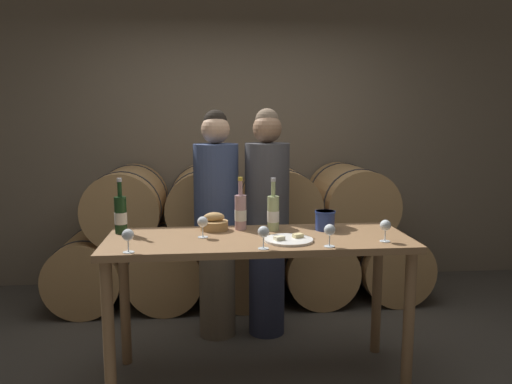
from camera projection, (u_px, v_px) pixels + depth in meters
The scene contains 17 objects.
ground_plane at pixel (258, 377), 3.09m from camera, with size 10.00×10.00×0.00m, color #4C473F.
stone_wall_back at pixel (237, 117), 4.81m from camera, with size 10.00×0.12×3.20m.
barrel_stack at pixel (242, 236), 4.40m from camera, with size 3.22×0.90×1.18m.
tasting_table at pixel (258, 257), 2.97m from camera, with size 1.79×0.66×0.89m.
person_left at pixel (217, 222), 3.58m from camera, with size 0.32×0.32×1.65m.
person_right at pixel (267, 220), 3.62m from camera, with size 0.32×0.32×1.66m.
wine_bottle_red at pixel (121, 215), 3.03m from camera, with size 0.08×0.08×0.34m.
wine_bottle_white at pixel (273, 213), 3.10m from camera, with size 0.08×0.08×0.33m.
wine_bottle_rose at pixel (241, 212), 3.14m from camera, with size 0.08×0.08×0.33m.
blue_crock at pixel (325, 220), 3.13m from camera, with size 0.13×0.13×0.12m.
bread_basket at pixel (214, 223), 3.13m from camera, with size 0.17×0.17×0.11m.
cheese_plate at pixel (289, 240), 2.85m from camera, with size 0.28×0.28×0.04m.
wine_glass_far_left at pixel (128, 236), 2.60m from camera, with size 0.06×0.06×0.13m.
wine_glass_left at pixel (203, 223), 2.93m from camera, with size 0.06×0.06×0.13m.
wine_glass_center at pixel (263, 233), 2.67m from camera, with size 0.06×0.06×0.13m.
wine_glass_right at pixel (330, 231), 2.72m from camera, with size 0.06×0.06×0.13m.
wine_glass_far_right at pixel (385, 226), 2.83m from camera, with size 0.06×0.06×0.13m.
Camera 1 is at (-0.30, -2.87, 1.59)m, focal length 35.00 mm.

